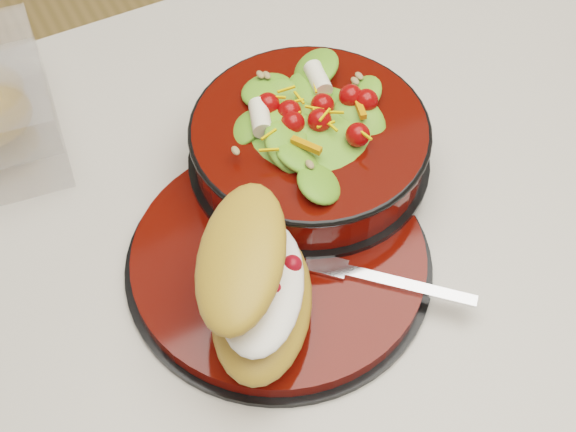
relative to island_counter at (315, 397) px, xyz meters
name	(u,v)px	position (x,y,z in m)	size (l,w,h in m)	color
island_counter	(315,397)	(0.00, 0.00, 0.00)	(1.24, 0.74, 0.90)	silver
dinner_plate	(280,259)	(-0.07, -0.04, 0.46)	(0.28, 0.28, 0.02)	black
salad_bowl	(309,136)	(0.00, 0.04, 0.50)	(0.24, 0.24, 0.10)	black
croissant	(258,283)	(-0.12, -0.09, 0.51)	(0.15, 0.19, 0.09)	#B98738
fork	(383,280)	(-0.01, -0.11, 0.47)	(0.12, 0.12, 0.00)	silver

